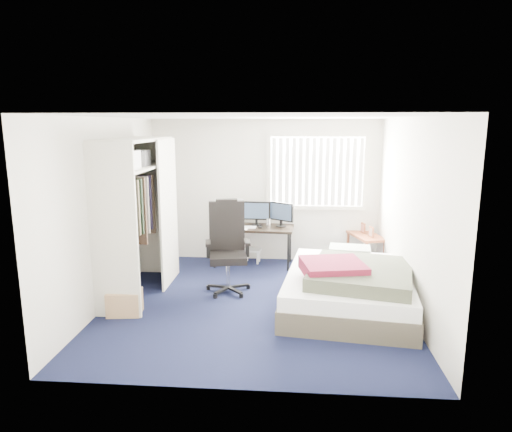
{
  "coord_description": "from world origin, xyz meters",
  "views": [
    {
      "loc": [
        0.48,
        -5.88,
        2.41
      ],
      "look_at": [
        -0.02,
        0.4,
        1.14
      ],
      "focal_mm": 32.0,
      "sensor_mm": 36.0,
      "label": 1
    }
  ],
  "objects_px": {
    "bed": "(349,286)",
    "office_chair": "(228,256)",
    "nightstand": "(366,238)",
    "desk": "(253,224)"
  },
  "relations": [
    {
      "from": "bed",
      "to": "nightstand",
      "type": "bearing_deg",
      "value": 74.98
    },
    {
      "from": "nightstand",
      "to": "bed",
      "type": "height_order",
      "value": "nightstand"
    },
    {
      "from": "bed",
      "to": "office_chair",
      "type": "bearing_deg",
      "value": 162.9
    },
    {
      "from": "nightstand",
      "to": "bed",
      "type": "bearing_deg",
      "value": -105.02
    },
    {
      "from": "desk",
      "to": "office_chair",
      "type": "relative_size",
      "value": 1.07
    },
    {
      "from": "desk",
      "to": "office_chair",
      "type": "xyz_separation_m",
      "value": [
        -0.27,
        -1.27,
        -0.21
      ]
    },
    {
      "from": "office_chair",
      "to": "nightstand",
      "type": "distance_m",
      "value": 2.56
    },
    {
      "from": "nightstand",
      "to": "desk",
      "type": "bearing_deg",
      "value": -178.86
    },
    {
      "from": "desk",
      "to": "nightstand",
      "type": "relative_size",
      "value": 1.59
    },
    {
      "from": "desk",
      "to": "bed",
      "type": "xyz_separation_m",
      "value": [
        1.44,
        -1.8,
        -0.42
      ]
    }
  ]
}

